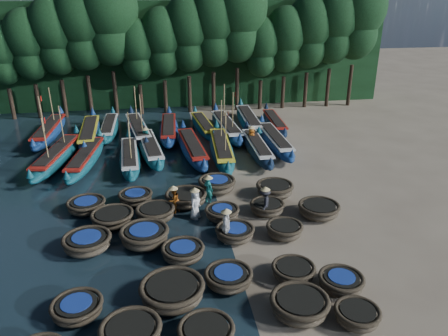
{
  "coord_description": "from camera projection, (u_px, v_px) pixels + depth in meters",
  "views": [
    {
      "loc": [
        -3.07,
        -21.06,
        11.29
      ],
      "look_at": [
        0.65,
        2.48,
        1.3
      ],
      "focal_mm": 35.0,
      "sensor_mm": 36.0,
      "label": 1
    }
  ],
  "objects": [
    {
      "name": "coracle_19",
      "position": [
        319.0,
        209.0,
        22.94
      ],
      "size": [
        2.41,
        2.41,
        0.72
      ],
      "rotation": [
        0.0,
        0.0,
        0.2
      ],
      "color": "#4D4130",
      "rests_on": "ground"
    },
    {
      "name": "coracle_22",
      "position": [
        186.0,
        198.0,
        24.11
      ],
      "size": [
        2.63,
        2.63,
        0.76
      ],
      "rotation": [
        0.0,
        0.0,
        -0.24
      ],
      "color": "#4D4130",
      "rests_on": "ground"
    },
    {
      "name": "coracle_15",
      "position": [
        112.0,
        218.0,
        22.1
      ],
      "size": [
        2.24,
        2.24,
        0.73
      ],
      "rotation": [
        0.0,
        0.0,
        0.11
      ],
      "color": "#4D4130",
      "rests_on": "ground"
    },
    {
      "name": "ground",
      "position": [
        219.0,
        208.0,
        23.99
      ],
      "size": [
        120.0,
        120.0,
        0.0
      ],
      "primitive_type": "plane",
      "color": "gray",
      "rests_on": "ground"
    },
    {
      "name": "coracle_24",
      "position": [
        275.0,
        189.0,
        25.07
      ],
      "size": [
        2.4,
        2.4,
        0.82
      ],
      "rotation": [
        0.0,
        0.0,
        0.23
      ],
      "color": "#4D4130",
      "rests_on": "ground"
    },
    {
      "name": "tree_4",
      "position": [
        108.0,
        18.0,
        37.88
      ],
      "size": [
        5.34,
        5.34,
        12.58
      ],
      "color": "black",
      "rests_on": "ground"
    },
    {
      "name": "long_boat_12",
      "position": [
        138.0,
        130.0,
        34.85
      ],
      "size": [
        3.0,
        9.03,
        3.88
      ],
      "rotation": [
        0.0,
        0.0,
        0.16
      ],
      "color": "#0E1B34",
      "rests_on": "ground"
    },
    {
      "name": "coracle_10",
      "position": [
        87.0,
        242.0,
        19.94
      ],
      "size": [
        2.73,
        2.73,
        0.76
      ],
      "rotation": [
        0.0,
        0.0,
        0.39
      ],
      "color": "#4D4130",
      "rests_on": "ground"
    },
    {
      "name": "long_boat_15",
      "position": [
        226.0,
        127.0,
        35.54
      ],
      "size": [
        2.18,
        9.16,
        3.9
      ],
      "rotation": [
        0.0,
        0.0,
        0.07
      ],
      "color": "navy",
      "rests_on": "ground"
    },
    {
      "name": "long_boat_9",
      "position": [
        49.0,
        131.0,
        34.58
      ],
      "size": [
        1.95,
        9.02,
        3.83
      ],
      "rotation": [
        0.0,
        0.0,
        -0.04
      ],
      "color": "navy",
      "rests_on": "ground"
    },
    {
      "name": "coracle_9",
      "position": [
        341.0,
        282.0,
        17.36
      ],
      "size": [
        2.0,
        2.0,
        0.68
      ],
      "rotation": [
        0.0,
        0.0,
        -0.19
      ],
      "color": "#4D4130",
      "rests_on": "ground"
    },
    {
      "name": "tree_13",
      "position": [
        334.0,
        23.0,
        41.12
      ],
      "size": [
        4.92,
        4.92,
        11.6
      ],
      "color": "black",
      "rests_on": "ground"
    },
    {
      "name": "fisherman_5",
      "position": [
        146.0,
        138.0,
        32.51
      ],
      "size": [
        0.52,
        1.41,
        1.71
      ],
      "rotation": [
        0.0,
        0.0,
        4.69
      ],
      "color": "#1C756B",
      "rests_on": "ground"
    },
    {
      "name": "tree_1",
      "position": [
        29.0,
        44.0,
        37.67
      ],
      "size": [
        4.09,
        4.09,
        9.65
      ],
      "color": "black",
      "rests_on": "ground"
    },
    {
      "name": "long_boat_13",
      "position": [
        169.0,
        130.0,
        35.1
      ],
      "size": [
        1.91,
        8.6,
        1.52
      ],
      "rotation": [
        0.0,
        0.0,
        -0.05
      ],
      "color": "navy",
      "rests_on": "ground"
    },
    {
      "name": "tree_3",
      "position": [
        82.0,
        27.0,
        37.81
      ],
      "size": [
        4.92,
        4.92,
        11.6
      ],
      "color": "black",
      "rests_on": "ground"
    },
    {
      "name": "coracle_7",
      "position": [
        228.0,
        278.0,
        17.63
      ],
      "size": [
        2.44,
        2.44,
        0.67
      ],
      "rotation": [
        0.0,
        0.0,
        -0.42
      ],
      "color": "#4D4130",
      "rests_on": "ground"
    },
    {
      "name": "long_boat_4",
      "position": [
        150.0,
        148.0,
        31.06
      ],
      "size": [
        2.55,
        8.41,
        1.49
      ],
      "rotation": [
        0.0,
        0.0,
        0.13
      ],
      "color": "#0E4A54",
      "rests_on": "ground"
    },
    {
      "name": "long_boat_16",
      "position": [
        249.0,
        121.0,
        37.3
      ],
      "size": [
        1.82,
        9.08,
        1.6
      ],
      "rotation": [
        0.0,
        0.0,
        -0.03
      ],
      "color": "#0E4A54",
      "rests_on": "ground"
    },
    {
      "name": "long_boat_10",
      "position": [
        90.0,
        133.0,
        34.09
      ],
      "size": [
        2.03,
        9.13,
        1.61
      ],
      "rotation": [
        0.0,
        0.0,
        0.05
      ],
      "color": "navy",
      "rests_on": "ground"
    },
    {
      "name": "long_boat_3",
      "position": [
        130.0,
        157.0,
        29.5
      ],
      "size": [
        1.86,
        8.02,
        3.41
      ],
      "rotation": [
        0.0,
        0.0,
        0.06
      ],
      "color": "#0E4A54",
      "rests_on": "ground"
    },
    {
      "name": "tree_2",
      "position": [
        55.0,
        35.0,
        37.74
      ],
      "size": [
        4.51,
        4.51,
        10.63
      ],
      "color": "black",
      "rests_on": "ground"
    },
    {
      "name": "coracle_21",
      "position": [
        136.0,
        197.0,
        24.28
      ],
      "size": [
        2.1,
        2.1,
        0.7
      ],
      "rotation": [
        0.0,
        0.0,
        0.21
      ],
      "color": "#4D4130",
      "rests_on": "ground"
    },
    {
      "name": "coracle_20",
      "position": [
        86.0,
        205.0,
        23.42
      ],
      "size": [
        2.07,
        2.07,
        0.67
      ],
      "rotation": [
        0.0,
        0.0,
        0.07
      ],
      "color": "#4D4130",
      "rests_on": "ground"
    },
    {
      "name": "tree_5",
      "position": [
        137.0,
        49.0,
        39.25
      ],
      "size": [
        3.68,
        3.68,
        8.68
      ],
      "color": "black",
      "rests_on": "ground"
    },
    {
      "name": "fisherman_0",
      "position": [
        195.0,
        203.0,
        22.57
      ],
      "size": [
        0.85,
        0.97,
        1.86
      ],
      "rotation": [
        0.0,
        0.0,
        1.07
      ],
      "color": "silver",
      "rests_on": "ground"
    },
    {
      "name": "coracle_13",
      "position": [
        235.0,
        233.0,
        20.85
      ],
      "size": [
        2.12,
        2.12,
        0.66
      ],
      "rotation": [
        0.0,
        0.0,
        -0.23
      ],
      "color": "#4D4130",
      "rests_on": "ground"
    },
    {
      "name": "fisherman_4",
      "position": [
        226.0,
        226.0,
        20.33
      ],
      "size": [
        0.62,
        1.09,
        1.95
      ],
      "rotation": [
        0.0,
        0.0,
        1.37
      ],
      "color": "silver",
      "rests_on": "ground"
    },
    {
      "name": "coracle_5",
      "position": [
        77.0,
        308.0,
        15.99
      ],
      "size": [
        1.95,
        1.95,
        0.63
      ],
      "rotation": [
        0.0,
        0.0,
        -0.08
      ],
      "color": "#4D4130",
      "rests_on": "ground"
    },
    {
      "name": "long_boat_5",
      "position": [
        192.0,
        148.0,
        31.04
      ],
      "size": [
        2.28,
        8.75,
        1.55
      ],
      "rotation": [
        0.0,
        0.0,
        0.09
      ],
      "color": "navy",
      "rests_on": "ground"
    },
    {
      "name": "tree_6",
      "position": [
        163.0,
        41.0,
        39.32
      ],
      "size": [
        4.09,
        4.09,
        9.65
      ],
      "color": "black",
      "rests_on": "ground"
    },
    {
      "name": "coracle_1",
      "position": [
        131.0,
        333.0,
        14.69
      ],
      "size": [
        2.3,
        2.3,
        0.81
      ],
      "rotation": [
        0.0,
        0.0,
        0.18
      ],
      "color": "#4D4130",
      "rests_on": "ground"
    },
    {
      "name": "long_boat_17",
      "position": [
        274.0,
        123.0,
        37.04
      ],
      "size": [
        1.72,
        7.68,
        1.35
      ],
      "rotation": [
        0.0,
        0.0,
        -0.05
      ],
      "color": "#0E1B34",
      "rests_on": "ground"
    },
    {
      "name": "tree_14",
      "position": [
        358.0,
        15.0,
        41.19
      ],
      "size": [
        5.34,
        5.34,
        12.58
      ],
      "color": "black",
      "rests_on": "ground"
    },
    {
      "name": "coracle_17",
      "position": [
        222.0,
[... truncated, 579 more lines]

